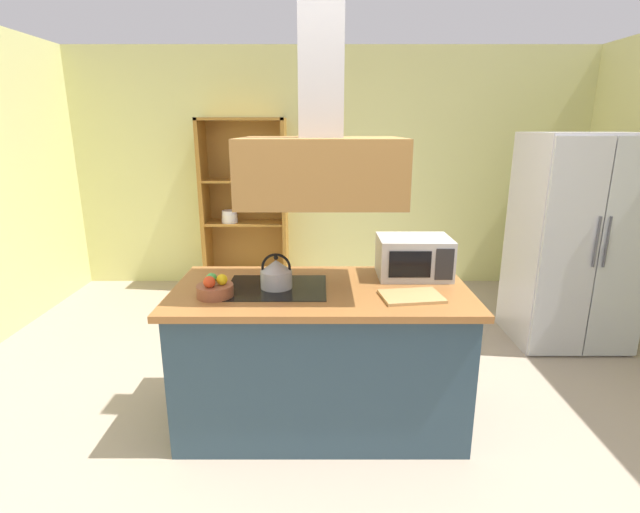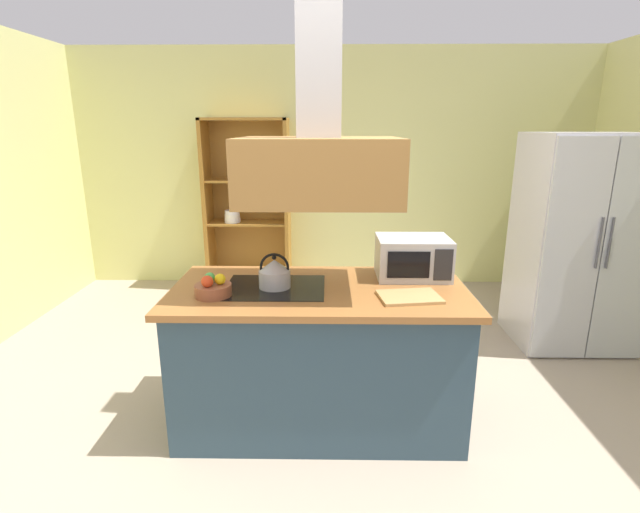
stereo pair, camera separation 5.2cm
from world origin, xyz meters
The scene contains 10 objects.
ground_plane centered at (0.00, 0.00, 0.00)m, with size 7.80×7.80×0.00m, color tan.
wall_back centered at (0.00, 3.00, 1.35)m, with size 6.00×0.12×2.70m, color #D6D787.
kitchen_island centered at (-0.11, 0.12, 0.45)m, with size 1.79×0.90×0.90m.
range_hood centered at (-0.11, 0.12, 1.73)m, with size 0.90×0.70×1.27m.
refrigerator centered at (2.04, 1.31, 0.90)m, with size 0.90×0.78×1.80m.
dish_cabinet centered at (-0.98, 2.78, 0.86)m, with size 0.95×0.40×1.93m.
kettle centered at (-0.38, 0.12, 0.99)m, with size 0.19×0.19×0.21m.
cutting_board centered at (0.40, -0.05, 0.91)m, with size 0.34×0.24×0.02m, color tan.
microwave centered at (0.49, 0.35, 1.03)m, with size 0.46×0.35×0.26m.
fruit_bowl centered at (-0.72, -0.03, 0.95)m, with size 0.21×0.21×0.13m.
Camera 2 is at (-0.07, -2.59, 1.85)m, focal length 26.51 mm.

